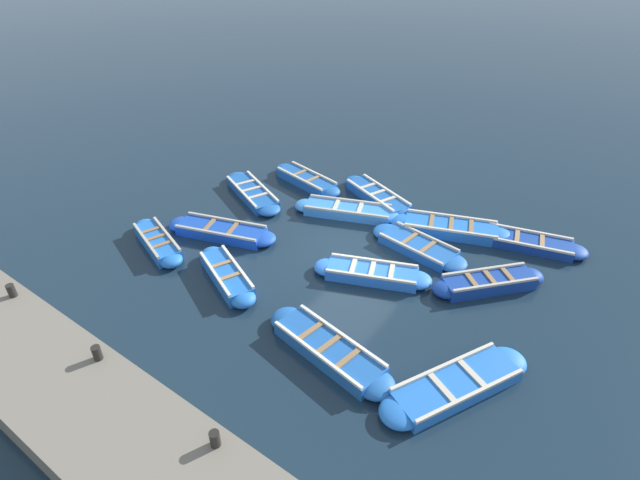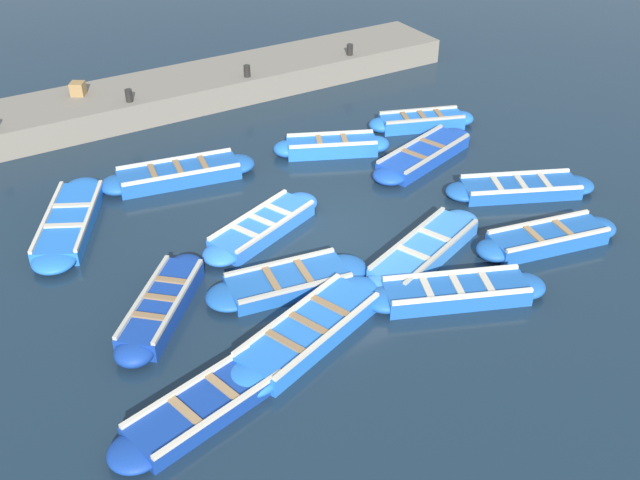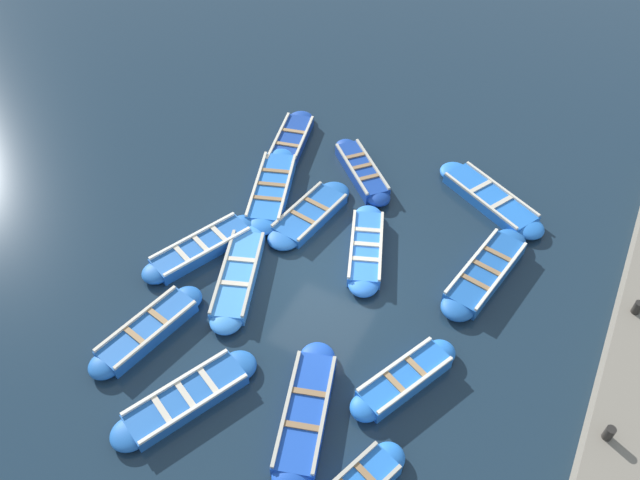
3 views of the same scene
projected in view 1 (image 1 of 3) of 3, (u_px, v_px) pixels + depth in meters
name	position (u px, v px, depth m)	size (l,w,h in m)	color
ground_plane	(351.00, 252.00, 15.72)	(120.00, 120.00, 0.00)	#162838
boat_drifting	(528.00, 243.00, 15.89)	(1.71, 3.64, 0.36)	navy
boat_inner_gap	(489.00, 283.00, 14.16)	(2.99, 2.80, 0.44)	navy
boat_outer_right	(372.00, 273.00, 14.55)	(2.06, 3.52, 0.39)	blue
boat_broadside	(221.00, 231.00, 16.40)	(1.98, 3.88, 0.40)	#1947B7
boat_stern_in	(450.00, 228.00, 16.53)	(2.27, 4.06, 0.42)	blue
boat_alongside	(307.00, 180.00, 19.38)	(1.41, 3.48, 0.42)	#1E59AD
boat_centre	(227.00, 275.00, 14.43)	(1.91, 3.12, 0.45)	blue
boat_near_quay	(456.00, 385.00, 11.19)	(3.96, 2.63, 0.39)	blue
boat_outer_left	(348.00, 211.00, 17.49)	(2.18, 3.90, 0.39)	#3884E0
boat_bow_out	(329.00, 350.00, 12.05)	(1.53, 3.96, 0.43)	#1E59AD
boat_tucked	(252.00, 193.00, 18.59)	(2.27, 3.69, 0.37)	#1E59AD
boat_end_of_row	(157.00, 242.00, 15.85)	(1.69, 3.11, 0.43)	blue
boat_mid_row	(418.00, 247.00, 15.71)	(1.42, 3.48, 0.35)	#1E59AD
boat_far_corner	(378.00, 197.00, 18.30)	(2.09, 3.66, 0.41)	#1E59AD
quay_wall	(121.00, 439.00, 9.83)	(2.42, 17.67, 0.77)	slate
bollard_mid_north	(215.00, 439.00, 9.21)	(0.20, 0.20, 0.35)	black
bollard_mid_south	(97.00, 353.00, 10.96)	(0.20, 0.20, 0.35)	black
bollard_south	(11.00, 291.00, 12.71)	(0.20, 0.20, 0.35)	black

